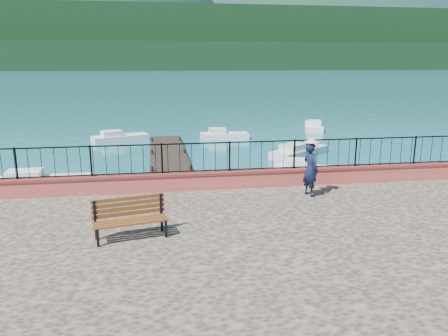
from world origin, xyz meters
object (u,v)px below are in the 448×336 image
object	(u,v)px
park_bench	(131,226)
boat_2	(299,149)
boat_4	(224,133)
boat_5	(314,124)
boat_1	(309,168)
person	(310,169)
boat_0	(40,178)
boat_3	(120,136)

from	to	relation	value
park_bench	boat_2	world-z (taller)	park_bench
boat_4	boat_5	size ratio (longest dim) A/B	0.82
boat_4	boat_5	world-z (taller)	same
park_bench	boat_1	size ratio (longest dim) A/B	0.54
person	boat_5	bearing A→B (deg)	-39.23
boat_0	boat_3	world-z (taller)	same
boat_0	boat_2	distance (m)	13.91
boat_2	boat_4	distance (m)	7.08
boat_0	boat_3	bearing A→B (deg)	76.25
boat_2	person	bearing A→B (deg)	-144.12
boat_1	boat_2	xyz separation A→B (m)	(1.03, 4.48, 0.00)
park_bench	boat_3	distance (m)	20.33
person	boat_5	distance (m)	22.36
boat_1	boat_2	distance (m)	4.59
person	boat_0	distance (m)	11.86
boat_1	boat_4	distance (m)	10.96
boat_2	boat_3	distance (m)	12.36
person	boat_3	distance (m)	19.06
park_bench	boat_0	bearing A→B (deg)	103.21
park_bench	person	bearing A→B (deg)	13.98
boat_3	boat_5	world-z (taller)	same
boat_0	boat_1	bearing A→B (deg)	-0.07
boat_1	boat_2	world-z (taller)	same
park_bench	boat_0	world-z (taller)	park_bench
boat_2	boat_0	bearing A→B (deg)	162.12
boat_5	boat_0	bearing A→B (deg)	146.73
boat_5	park_bench	bearing A→B (deg)	168.30
boat_2	boat_3	xyz separation A→B (m)	(-10.53, 6.47, 0.00)
boat_0	boat_5	size ratio (longest dim) A/B	1.02
park_bench	boat_4	xyz separation A→B (m)	(5.47, 19.99, -1.09)
park_bench	boat_4	bearing A→B (deg)	62.83
boat_0	boat_2	world-z (taller)	same
park_bench	boat_3	bearing A→B (deg)	82.91
boat_4	boat_0	bearing A→B (deg)	-130.06
boat_2	boat_5	distance (m)	10.66
park_bench	boat_1	world-z (taller)	park_bench
person	boat_0	bearing A→B (deg)	37.24
park_bench	person	xyz separation A→B (m)	(5.36, 2.60, 0.55)
boat_2	boat_3	world-z (taller)	same
park_bench	boat_3	world-z (taller)	park_bench
boat_0	boat_4	bearing A→B (deg)	47.39
boat_1	boat_3	world-z (taller)	same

